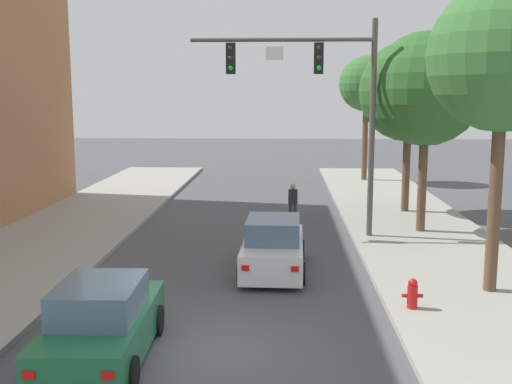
% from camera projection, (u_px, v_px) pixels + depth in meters
% --- Properties ---
extents(ground_plane, '(120.00, 120.00, 0.00)m').
position_uv_depth(ground_plane, '(207.00, 350.00, 12.54)').
color(ground_plane, '#4C4C51').
extents(traffic_signal_mast, '(6.38, 0.38, 7.50)m').
position_uv_depth(traffic_signal_mast, '(321.00, 88.00, 21.28)').
color(traffic_signal_mast, '#514C47').
rests_on(traffic_signal_mast, sidewalk_right).
extents(car_lead_white, '(1.91, 4.28, 1.60)m').
position_uv_depth(car_lead_white, '(273.00, 247.00, 17.97)').
color(car_lead_white, silver).
rests_on(car_lead_white, ground).
extents(car_following_green, '(1.92, 4.28, 1.60)m').
position_uv_depth(car_following_green, '(102.00, 325.00, 11.92)').
color(car_following_green, '#1E663D').
rests_on(car_following_green, ground).
extents(pedestrian_crossing_road, '(0.36, 0.22, 1.64)m').
position_uv_depth(pedestrian_crossing_road, '(293.00, 202.00, 24.42)').
color(pedestrian_crossing_road, '#333338').
rests_on(pedestrian_crossing_road, ground).
extents(fire_hydrant, '(0.48, 0.24, 0.72)m').
position_uv_depth(fire_hydrant, '(412.00, 293.00, 14.48)').
color(fire_hydrant, red).
rests_on(fire_hydrant, sidewalk_right).
extents(street_tree_nearest, '(3.68, 3.68, 7.72)m').
position_uv_depth(street_tree_nearest, '(504.00, 58.00, 14.95)').
color(street_tree_nearest, brown).
rests_on(street_tree_nearest, sidewalk_right).
extents(street_tree_second, '(4.05, 4.05, 7.18)m').
position_uv_depth(street_tree_second, '(426.00, 89.00, 21.97)').
color(street_tree_second, brown).
rests_on(street_tree_second, sidewalk_right).
extents(street_tree_third, '(4.21, 4.21, 7.19)m').
position_uv_depth(street_tree_third, '(409.00, 92.00, 25.84)').
color(street_tree_third, brown).
rests_on(street_tree_third, sidewalk_right).
extents(street_tree_farthest, '(3.18, 3.18, 7.15)m').
position_uv_depth(street_tree_farthest, '(366.00, 84.00, 35.50)').
color(street_tree_farthest, brown).
rests_on(street_tree_farthest, sidewalk_right).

